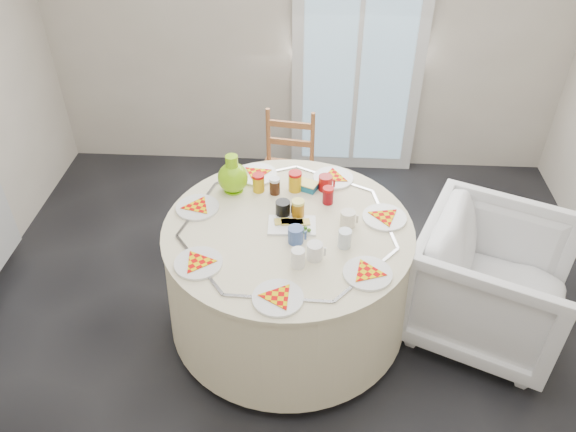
# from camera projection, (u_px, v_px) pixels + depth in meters

# --- Properties ---
(floor) EXTENTS (4.00, 4.00, 0.00)m
(floor) POSITION_uv_depth(u_px,v_px,m) (291.00, 341.00, 3.30)
(floor) COLOR black
(floor) RESTS_ON ground
(wall_back) EXTENTS (4.00, 0.02, 2.60)m
(wall_back) POSITION_uv_depth(u_px,v_px,m) (307.00, 8.00, 4.08)
(wall_back) COLOR #BCB5A3
(wall_back) RESTS_ON floor
(glass_door) EXTENTS (1.00, 0.08, 2.10)m
(glass_door) POSITION_uv_depth(u_px,v_px,m) (359.00, 45.00, 4.17)
(glass_door) COLOR silver
(glass_door) RESTS_ON floor
(table) EXTENTS (1.38, 1.38, 0.70)m
(table) POSITION_uv_depth(u_px,v_px,m) (288.00, 275.00, 3.21)
(table) COLOR beige
(table) RESTS_ON floor
(wooden_chair) EXTENTS (0.42, 0.40, 0.83)m
(wooden_chair) POSITION_uv_depth(u_px,v_px,m) (286.00, 166.00, 3.94)
(wooden_chair) COLOR #A2593A
(wooden_chair) RESTS_ON floor
(armchair) EXTENTS (1.01, 1.03, 0.82)m
(armchair) POSITION_uv_depth(u_px,v_px,m) (493.00, 280.00, 3.15)
(armchair) COLOR white
(armchair) RESTS_ON floor
(place_settings) EXTENTS (1.65, 1.65, 0.02)m
(place_settings) POSITION_uv_depth(u_px,v_px,m) (288.00, 220.00, 2.97)
(place_settings) COLOR silver
(place_settings) RESTS_ON table
(jar_cluster) EXTENTS (0.51, 0.36, 0.13)m
(jar_cluster) POSITION_uv_depth(u_px,v_px,m) (291.00, 183.00, 3.16)
(jar_cluster) COLOR #A5691F
(jar_cluster) RESTS_ON table
(butter_tub) EXTENTS (0.14, 0.12, 0.05)m
(butter_tub) POSITION_uv_depth(u_px,v_px,m) (307.00, 181.00, 3.24)
(butter_tub) COLOR #146590
(butter_tub) RESTS_ON table
(green_pitcher) EXTENTS (0.20, 0.20, 0.23)m
(green_pitcher) POSITION_uv_depth(u_px,v_px,m) (232.00, 169.00, 3.17)
(green_pitcher) COLOR #7CC70C
(green_pitcher) RESTS_ON table
(cheese_platter) EXTENTS (0.26, 0.17, 0.03)m
(cheese_platter) POSITION_uv_depth(u_px,v_px,m) (292.00, 219.00, 2.97)
(cheese_platter) COLOR white
(cheese_platter) RESTS_ON table
(mugs_glasses) EXTENTS (0.71, 0.71, 0.11)m
(mugs_glasses) POSITION_uv_depth(u_px,v_px,m) (316.00, 218.00, 2.92)
(mugs_glasses) COLOR #999898
(mugs_glasses) RESTS_ON table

